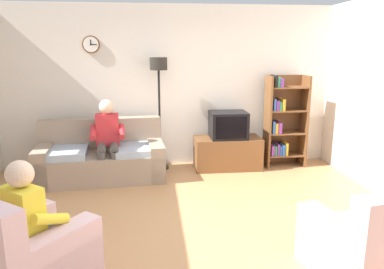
{
  "coord_description": "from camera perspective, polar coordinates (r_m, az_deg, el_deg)",
  "views": [
    {
      "loc": [
        -0.26,
        -3.64,
        1.97
      ],
      "look_at": [
        0.24,
        1.06,
        0.87
      ],
      "focal_mm": 34.36,
      "sensor_mm": 36.0,
      "label": 1
    }
  ],
  "objects": [
    {
      "name": "bookshelf",
      "position": [
        6.46,
        13.85,
        2.02
      ],
      "size": [
        0.68,
        0.36,
        1.56
      ],
      "color": "brown",
      "rests_on": "ground_plane"
    },
    {
      "name": "person_on_couch",
      "position": [
        5.67,
        -12.96,
        -0.25
      ],
      "size": [
        0.54,
        0.56,
        1.24
      ],
      "color": "red",
      "rests_on": "ground_plane"
    },
    {
      "name": "armchair_near_bookshelf",
      "position": [
        3.67,
        25.34,
        -15.5
      ],
      "size": [
        0.95,
        1.01,
        0.9
      ],
      "color": "beige",
      "rests_on": "ground_plane"
    },
    {
      "name": "person_in_left_armchair",
      "position": [
        3.4,
        -23.31,
        -11.71
      ],
      "size": [
        0.62,
        0.64,
        1.12
      ],
      "color": "yellow",
      "rests_on": "ground_plane"
    },
    {
      "name": "ground_plane",
      "position": [
        4.15,
        -1.79,
        -15.31
      ],
      "size": [
        12.0,
        12.0,
        0.0
      ],
      "primitive_type": "plane",
      "color": "#B27F51"
    },
    {
      "name": "tv_stand",
      "position": [
        6.25,
        5.52,
        -2.83
      ],
      "size": [
        1.1,
        0.56,
        0.53
      ],
      "color": "brown",
      "rests_on": "ground_plane"
    },
    {
      "name": "tv",
      "position": [
        6.12,
        5.66,
        1.49
      ],
      "size": [
        0.6,
        0.49,
        0.44
      ],
      "color": "black",
      "rests_on": "tv_stand"
    },
    {
      "name": "floor_lamp",
      "position": [
        6.01,
        -5.17,
        8.04
      ],
      "size": [
        0.28,
        0.28,
        1.85
      ],
      "color": "black",
      "rests_on": "ground_plane"
    },
    {
      "name": "armchair_near_window",
      "position": [
        3.5,
        -24.07,
        -16.86
      ],
      "size": [
        1.17,
        1.18,
        0.9
      ],
      "color": "beige",
      "rests_on": "ground_plane"
    },
    {
      "name": "back_wall_assembly",
      "position": [
        6.33,
        -3.73,
        7.41
      ],
      "size": [
        6.2,
        0.17,
        2.7
      ],
      "color": "silver",
      "rests_on": "ground_plane"
    },
    {
      "name": "couch",
      "position": [
        5.89,
        -13.85,
        -3.69
      ],
      "size": [
        1.97,
        1.03,
        0.9
      ],
      "color": "gray",
      "rests_on": "ground_plane"
    }
  ]
}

